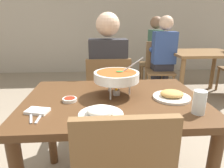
{
  "coord_description": "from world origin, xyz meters",
  "views": [
    {
      "loc": [
        -0.1,
        -1.21,
        1.24
      ],
      "look_at": [
        0.0,
        0.15,
        0.8
      ],
      "focal_mm": 32.15,
      "sensor_mm": 36.0,
      "label": 1
    }
  ],
  "objects_px": {
    "dining_table_main": "(114,115)",
    "chair_diner_main": "(108,95)",
    "curry_bowl": "(116,77)",
    "dining_table_far": "(201,60)",
    "rice_plate": "(101,113)",
    "diner_main": "(108,72)",
    "drink_glass": "(199,103)",
    "patron_bg_middle": "(163,52)",
    "patron_bg_left": "(157,48)",
    "appetizer_plate": "(172,95)",
    "chair_bg_middle": "(159,66)",
    "sauce_dish": "(70,100)",
    "chair_bg_left": "(157,60)"
  },
  "relations": [
    {
      "from": "chair_bg_middle",
      "to": "patron_bg_left",
      "type": "height_order",
      "value": "patron_bg_left"
    },
    {
      "from": "rice_plate",
      "to": "chair_bg_left",
      "type": "bearing_deg",
      "value": 68.05
    },
    {
      "from": "chair_bg_middle",
      "to": "patron_bg_left",
      "type": "relative_size",
      "value": 0.69
    },
    {
      "from": "patron_bg_middle",
      "to": "patron_bg_left",
      "type": "bearing_deg",
      "value": 84.97
    },
    {
      "from": "sauce_dish",
      "to": "drink_glass",
      "type": "height_order",
      "value": "drink_glass"
    },
    {
      "from": "diner_main",
      "to": "dining_table_main",
      "type": "bearing_deg",
      "value": -90.0
    },
    {
      "from": "appetizer_plate",
      "to": "dining_table_far",
      "type": "relative_size",
      "value": 0.24
    },
    {
      "from": "dining_table_main",
      "to": "curry_bowl",
      "type": "distance_m",
      "value": 0.26
    },
    {
      "from": "patron_bg_left",
      "to": "patron_bg_middle",
      "type": "distance_m",
      "value": 0.52
    },
    {
      "from": "sauce_dish",
      "to": "dining_table_far",
      "type": "relative_size",
      "value": 0.09
    },
    {
      "from": "dining_table_main",
      "to": "chair_diner_main",
      "type": "bearing_deg",
      "value": 90.0
    },
    {
      "from": "diner_main",
      "to": "sauce_dish",
      "type": "relative_size",
      "value": 14.56
    },
    {
      "from": "chair_bg_left",
      "to": "patron_bg_left",
      "type": "relative_size",
      "value": 0.69
    },
    {
      "from": "dining_table_main",
      "to": "chair_diner_main",
      "type": "height_order",
      "value": "chair_diner_main"
    },
    {
      "from": "chair_diner_main",
      "to": "dining_table_far",
      "type": "relative_size",
      "value": 0.9
    },
    {
      "from": "appetizer_plate",
      "to": "drink_glass",
      "type": "bearing_deg",
      "value": -73.7
    },
    {
      "from": "diner_main",
      "to": "chair_bg_middle",
      "type": "height_order",
      "value": "diner_main"
    },
    {
      "from": "sauce_dish",
      "to": "chair_bg_left",
      "type": "bearing_deg",
      "value": 62.77
    },
    {
      "from": "rice_plate",
      "to": "dining_table_main",
      "type": "bearing_deg",
      "value": 70.87
    },
    {
      "from": "curry_bowl",
      "to": "rice_plate",
      "type": "height_order",
      "value": "curry_bowl"
    },
    {
      "from": "sauce_dish",
      "to": "chair_bg_middle",
      "type": "xyz_separation_m",
      "value": [
        1.2,
        2.04,
        -0.25
      ]
    },
    {
      "from": "chair_bg_middle",
      "to": "patron_bg_left",
      "type": "xyz_separation_m",
      "value": [
        0.09,
        0.48,
        0.24
      ]
    },
    {
      "from": "dining_table_main",
      "to": "patron_bg_left",
      "type": "relative_size",
      "value": 0.88
    },
    {
      "from": "sauce_dish",
      "to": "patron_bg_middle",
      "type": "height_order",
      "value": "patron_bg_middle"
    },
    {
      "from": "chair_diner_main",
      "to": "dining_table_far",
      "type": "distance_m",
      "value": 2.01
    },
    {
      "from": "rice_plate",
      "to": "dining_table_far",
      "type": "relative_size",
      "value": 0.24
    },
    {
      "from": "drink_glass",
      "to": "chair_bg_left",
      "type": "relative_size",
      "value": 0.14
    },
    {
      "from": "sauce_dish",
      "to": "chair_diner_main",
      "type": "bearing_deg",
      "value": 69.04
    },
    {
      "from": "dining_table_far",
      "to": "chair_diner_main",
      "type": "bearing_deg",
      "value": -142.43
    },
    {
      "from": "appetizer_plate",
      "to": "chair_bg_middle",
      "type": "bearing_deg",
      "value": 75.11
    },
    {
      "from": "drink_glass",
      "to": "curry_bowl",
      "type": "bearing_deg",
      "value": 143.06
    },
    {
      "from": "diner_main",
      "to": "chair_bg_left",
      "type": "relative_size",
      "value": 1.46
    },
    {
      "from": "curry_bowl",
      "to": "rice_plate",
      "type": "distance_m",
      "value": 0.35
    },
    {
      "from": "rice_plate",
      "to": "appetizer_plate",
      "type": "xyz_separation_m",
      "value": [
        0.46,
        0.22,
        0.0
      ]
    },
    {
      "from": "rice_plate",
      "to": "chair_bg_middle",
      "type": "height_order",
      "value": "chair_bg_middle"
    },
    {
      "from": "diner_main",
      "to": "chair_bg_left",
      "type": "height_order",
      "value": "diner_main"
    },
    {
      "from": "diner_main",
      "to": "chair_bg_middle",
      "type": "bearing_deg",
      "value": 54.25
    },
    {
      "from": "drink_glass",
      "to": "rice_plate",
      "type": "bearing_deg",
      "value": 179.88
    },
    {
      "from": "chair_diner_main",
      "to": "chair_bg_middle",
      "type": "bearing_deg",
      "value": 54.94
    },
    {
      "from": "diner_main",
      "to": "drink_glass",
      "type": "distance_m",
      "value": 1.08
    },
    {
      "from": "curry_bowl",
      "to": "chair_bg_left",
      "type": "relative_size",
      "value": 0.37
    },
    {
      "from": "curry_bowl",
      "to": "dining_table_far",
      "type": "height_order",
      "value": "curry_bowl"
    },
    {
      "from": "diner_main",
      "to": "patron_bg_middle",
      "type": "distance_m",
      "value": 1.57
    },
    {
      "from": "diner_main",
      "to": "rice_plate",
      "type": "height_order",
      "value": "diner_main"
    },
    {
      "from": "rice_plate",
      "to": "chair_bg_middle",
      "type": "distance_m",
      "value": 2.49
    },
    {
      "from": "drink_glass",
      "to": "dining_table_far",
      "type": "relative_size",
      "value": 0.13
    },
    {
      "from": "dining_table_main",
      "to": "diner_main",
      "type": "height_order",
      "value": "diner_main"
    },
    {
      "from": "drink_glass",
      "to": "patron_bg_left",
      "type": "height_order",
      "value": "patron_bg_left"
    },
    {
      "from": "appetizer_plate",
      "to": "patron_bg_left",
      "type": "bearing_deg",
      "value": 75.93
    },
    {
      "from": "patron_bg_left",
      "to": "appetizer_plate",
      "type": "bearing_deg",
      "value": -104.07
    }
  ]
}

